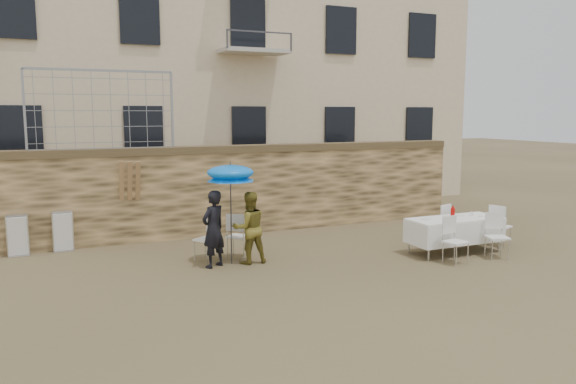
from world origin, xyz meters
name	(u,v)px	position (x,y,z in m)	size (l,w,h in m)	color
ground	(317,288)	(0.00, 0.00, 0.00)	(80.00, 80.00, 0.00)	brown
stone_wall	(229,190)	(0.00, 5.00, 1.10)	(13.00, 0.50, 2.20)	olive
chain_link_fence	(102,111)	(-3.00, 5.00, 3.10)	(3.20, 0.06, 1.80)	gray
man_suit	(213,229)	(-1.27, 2.06, 0.77)	(0.56, 0.37, 1.54)	black
woman_dress	(249,228)	(-0.52, 2.06, 0.74)	(0.72, 0.56, 1.48)	olive
umbrella	(230,176)	(-0.87, 2.16, 1.80)	(0.98, 0.98, 1.92)	#3F3F44
couple_chair_left	(206,238)	(-1.27, 2.61, 0.48)	(0.48, 0.48, 0.96)	white
couple_chair_right	(238,235)	(-0.57, 2.61, 0.48)	(0.48, 0.48, 0.96)	white
banquet_table	(455,220)	(3.90, 1.07, 0.73)	(2.10, 0.85, 0.78)	white
soda_bottle	(453,214)	(3.70, 0.92, 0.91)	(0.09, 0.09, 0.26)	red
table_chair_front_left	(456,241)	(3.30, 0.32, 0.48)	(0.48, 0.48, 0.96)	white
table_chair_front_right	(497,236)	(4.40, 0.32, 0.48)	(0.48, 0.48, 0.96)	white
table_chair_back	(438,224)	(4.10, 1.87, 0.48)	(0.48, 0.48, 0.96)	white
table_chair_side	(500,225)	(5.30, 1.17, 0.48)	(0.48, 0.48, 0.96)	white
chair_stack_left	(18,234)	(-4.87, 4.71, 0.46)	(0.46, 0.40, 0.92)	white
chair_stack_right	(63,230)	(-3.97, 4.71, 0.46)	(0.46, 0.32, 0.92)	white
wood_planks	(135,201)	(-2.37, 4.78, 1.00)	(0.70, 0.20, 2.00)	#A37749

